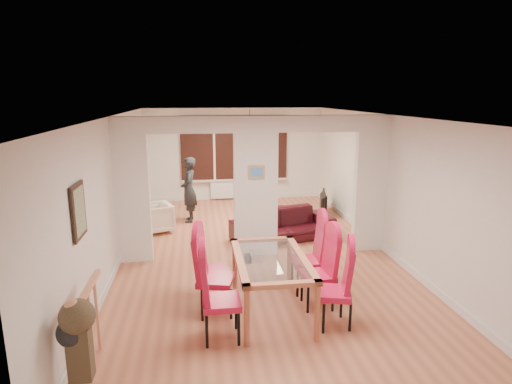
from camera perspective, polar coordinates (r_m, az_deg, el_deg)
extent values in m
cube|color=#BD6B4C|center=(8.20, -0.04, -8.31)|extent=(5.00, 9.00, 0.01)
cube|color=white|center=(7.82, -0.04, 0.61)|extent=(5.00, 0.18, 2.60)
cube|color=black|center=(12.14, -2.90, 5.94)|extent=(3.00, 0.08, 1.80)
cube|color=white|center=(12.31, -2.82, 0.36)|extent=(1.40, 0.08, 0.50)
sphere|color=orange|center=(10.98, -0.84, 8.63)|extent=(0.36, 0.36, 0.36)
cube|color=gray|center=(5.54, -22.59, -2.36)|extent=(0.04, 0.52, 0.67)
cube|color=#4C8CD8|center=(7.67, 0.06, 2.65)|extent=(0.30, 0.03, 0.25)
imported|color=black|center=(8.95, 3.59, -4.38)|extent=(2.27, 1.37, 0.62)
imported|color=silver|center=(9.65, -13.28, -3.38)|extent=(0.88, 0.89, 0.64)
imported|color=black|center=(10.20, -8.94, 0.30)|extent=(0.56, 0.37, 1.54)
imported|color=black|center=(10.91, 8.58, -1.48)|extent=(1.00, 0.35, 0.57)
cylinder|color=#143F19|center=(10.52, 0.86, -1.28)|extent=(0.07, 0.07, 0.29)
imported|color=#351612|center=(10.49, 1.11, -1.99)|extent=(0.23, 0.23, 0.06)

